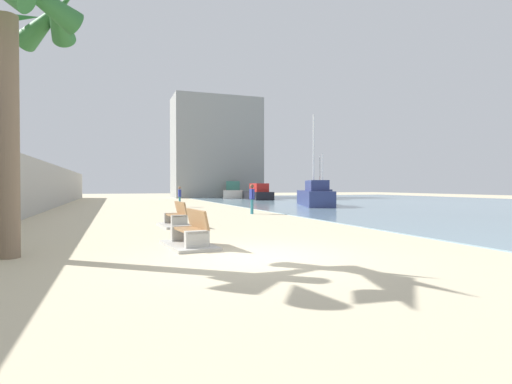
{
  "coord_description": "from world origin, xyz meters",
  "views": [
    {
      "loc": [
        -2.95,
        -8.47,
        1.61
      ],
      "look_at": [
        3.65,
        10.18,
        1.3
      ],
      "focal_mm": 28.03,
      "sensor_mm": 36.0,
      "label": 1
    }
  ],
  "objects": [
    {
      "name": "boat_nearest",
      "position": [
        11.49,
        41.4,
        0.83
      ],
      "size": [
        4.03,
        6.74,
        2.16
      ],
      "color": "beige",
      "rests_on": "water_bay"
    },
    {
      "name": "boat_distant",
      "position": [
        24.63,
        41.97,
        0.88
      ],
      "size": [
        3.42,
        4.99,
        5.89
      ],
      "color": "navy",
      "rests_on": "water_bay"
    },
    {
      "name": "bench_near",
      "position": [
        -1.09,
        2.02,
        0.23
      ],
      "size": [
        1.32,
        2.2,
        0.98
      ],
      "color": "#ADAAA3",
      "rests_on": "ground"
    },
    {
      "name": "palm_tree",
      "position": [
        -5.21,
        1.73,
        5.09
      ],
      "size": [
        3.41,
        3.38,
        6.6
      ],
      "color": "#7A6651",
      "rests_on": "ground"
    },
    {
      "name": "ground_plane",
      "position": [
        0.0,
        18.0,
        0.0
      ],
      "size": [
        120.0,
        120.0,
        0.0
      ],
      "primitive_type": "plane",
      "color": "beige"
    },
    {
      "name": "person_standing",
      "position": [
        4.43,
        13.08,
        0.99
      ],
      "size": [
        0.23,
        0.53,
        1.69
      ],
      "color": "teal",
      "rests_on": "ground"
    },
    {
      "name": "harbor_building",
      "position": [
        10.44,
        46.0,
        6.89
      ],
      "size": [
        12.0,
        6.0,
        13.79
      ],
      "primitive_type": "cube",
      "color": "gray",
      "rests_on": "ground"
    },
    {
      "name": "person_walking",
      "position": [
        1.65,
        21.8,
        0.9
      ],
      "size": [
        0.21,
        0.53,
        1.57
      ],
      "color": "teal",
      "rests_on": "ground"
    },
    {
      "name": "boat_mid_bay",
      "position": [
        19.62,
        32.37,
        0.8
      ],
      "size": [
        4.16,
        5.74,
        5.32
      ],
      "color": "beige",
      "rests_on": "water_bay"
    },
    {
      "name": "water_bay",
      "position": [
        24.0,
        18.0,
        0.02
      ],
      "size": [
        36.0,
        68.0,
        0.04
      ],
      "primitive_type": "cube",
      "color": "#7A99A8",
      "rests_on": "ground"
    },
    {
      "name": "boat_far_right",
      "position": [
        12.58,
        35.09,
        0.71
      ],
      "size": [
        2.61,
        7.57,
        1.84
      ],
      "color": "black",
      "rests_on": "water_bay"
    },
    {
      "name": "seawall",
      "position": [
        -7.5,
        18.0,
        1.57
      ],
      "size": [
        0.8,
        64.0,
        3.15
      ],
      "primitive_type": "cube",
      "color": "#ADAAA3",
      "rests_on": "ground"
    },
    {
      "name": "boat_outer",
      "position": [
        12.01,
        19.84,
        0.82
      ],
      "size": [
        4.32,
        7.95,
        7.33
      ],
      "color": "navy",
      "rests_on": "water_bay"
    },
    {
      "name": "bench_far",
      "position": [
        -0.68,
        7.49,
        0.23
      ],
      "size": [
        1.26,
        2.18,
        0.98
      ],
      "color": "#ADAAA3",
      "rests_on": "ground"
    }
  ]
}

